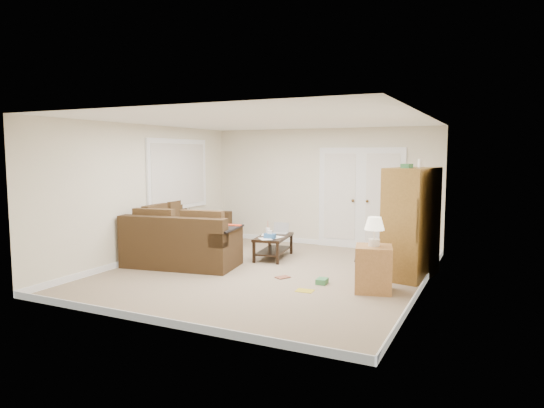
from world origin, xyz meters
The scene contains 17 objects.
floor centered at (0.00, 0.00, 0.00)m, with size 5.50×5.50×0.00m, color gray.
ceiling centered at (0.00, 0.00, 2.50)m, with size 5.00×5.50×0.02m, color white.
wall_left centered at (-2.50, 0.00, 1.25)m, with size 0.02×5.50×2.50m, color silver.
wall_right centered at (2.50, 0.00, 1.25)m, with size 0.02×5.50×2.50m, color silver.
wall_back centered at (0.00, 2.75, 1.25)m, with size 5.00×0.02×2.50m, color silver.
wall_front centered at (0.00, -2.75, 1.25)m, with size 5.00×0.02×2.50m, color silver.
baseboards centered at (0.00, 0.00, 0.05)m, with size 5.00×5.50×0.10m, color silver, non-canonical shape.
french_doors centered at (0.85, 2.71, 1.04)m, with size 1.80×0.05×2.13m.
window_left centered at (-2.46, 1.00, 1.55)m, with size 0.05×1.92×1.42m.
sectional_sofa centered at (-1.94, 0.46, 0.36)m, with size 2.42×3.07×0.91m.
coffee_table centered at (-0.37, 1.10, 0.23)m, with size 0.67×1.11×0.71m.
tv_armoire centered at (2.20, 0.78, 0.88)m, with size 0.79×1.18×1.88m.
side_cabinet centered at (1.87, -0.30, 0.39)m, with size 0.61×0.61×1.08m.
space_heater centered at (1.68, 2.45, 0.16)m, with size 0.13×0.11×0.32m, color white.
floor_magazine centered at (0.97, -0.70, 0.00)m, with size 0.25×0.20×0.01m, color gold.
floor_greenbox centered at (1.07, -0.24, 0.04)m, with size 0.15×0.20×0.08m, color #397D49.
floor_book centered at (0.31, -0.13, 0.01)m, with size 0.16×0.22×0.02m, color brown.
Camera 1 is at (3.48, -7.06, 1.98)m, focal length 32.00 mm.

